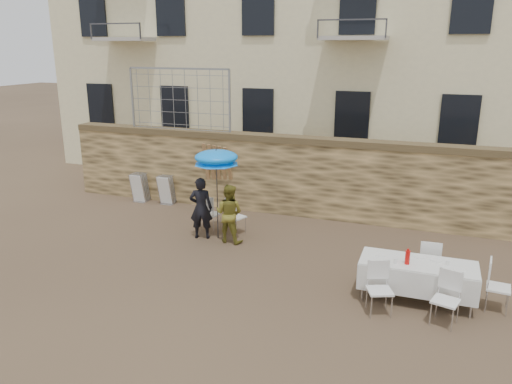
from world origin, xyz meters
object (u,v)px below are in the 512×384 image
(couple_chair_right, at_px, (236,216))
(table_chair_front_right, at_px, (446,300))
(chair_stack_left, at_px, (143,186))
(umbrella, at_px, (216,160))
(table_chair_side, at_px, (499,286))
(table_chair_back, at_px, (429,261))
(banquet_table, at_px, (418,264))
(couple_chair_left, at_px, (211,213))
(man_suit, at_px, (201,208))
(chair_stack_right, at_px, (169,189))
(woman_dress, at_px, (229,213))
(soda_bottle, at_px, (407,257))
(table_chair_front_left, at_px, (380,289))

(couple_chair_right, height_order, table_chair_front_right, same)
(table_chair_front_right, height_order, chair_stack_left, table_chair_front_right)
(umbrella, distance_m, table_chair_side, 6.57)
(umbrella, height_order, table_chair_back, umbrella)
(banquet_table, bearing_deg, table_chair_side, 4.09)
(couple_chair_left, xyz_separation_m, couple_chair_right, (0.70, 0.00, 0.00))
(man_suit, relative_size, couple_chair_left, 1.62)
(couple_chair_right, distance_m, table_chair_back, 4.87)
(table_chair_front_right, distance_m, chair_stack_left, 9.90)
(couple_chair_left, xyz_separation_m, chair_stack_right, (-2.20, 1.71, -0.02))
(couple_chair_left, relative_size, couple_chair_right, 1.00)
(woman_dress, height_order, umbrella, umbrella)
(couple_chair_left, bearing_deg, chair_stack_right, -31.23)
(soda_bottle, height_order, table_chair_front_left, soda_bottle)
(umbrella, bearing_deg, man_suit, -165.96)
(couple_chair_right, distance_m, banquet_table, 4.96)
(umbrella, distance_m, couple_chair_right, 1.62)
(umbrella, xyz_separation_m, couple_chair_left, (-0.40, 0.45, -1.53))
(chair_stack_left, height_order, chair_stack_right, same)
(umbrella, relative_size, chair_stack_right, 2.31)
(umbrella, distance_m, soda_bottle, 5.05)
(couple_chair_left, height_order, couple_chair_right, same)
(umbrella, height_order, table_chair_side, umbrella)
(couple_chair_right, xyz_separation_m, banquet_table, (4.50, -2.07, 0.25))
(couple_chair_right, relative_size, banquet_table, 0.46)
(table_chair_side, bearing_deg, table_chair_front_left, 118.88)
(couple_chair_left, bearing_deg, table_chair_front_right, 160.26)
(table_chair_back, xyz_separation_m, chair_stack_right, (-7.60, 2.98, -0.02))
(chair_stack_left, bearing_deg, couple_chair_right, -24.20)
(couple_chair_left, distance_m, table_chair_front_left, 5.40)
(soda_bottle, bearing_deg, table_chair_front_left, -123.69)
(umbrella, xyz_separation_m, chair_stack_right, (-2.60, 2.16, -1.55))
(umbrella, bearing_deg, couple_chair_left, 131.63)
(table_chair_side, bearing_deg, couple_chair_right, 77.37)
(couple_chair_right, distance_m, table_chair_front_left, 4.82)
(soda_bottle, height_order, table_chair_side, soda_bottle)
(table_chair_front_left, bearing_deg, woman_dress, 127.66)
(table_chair_front_right, relative_size, chair_stack_left, 1.04)
(table_chair_front_right, xyz_separation_m, chair_stack_right, (-7.90, 4.53, -0.02))
(table_chair_front_left, relative_size, table_chair_side, 1.00)
(chair_stack_left, bearing_deg, table_chair_back, -19.32)
(man_suit, relative_size, table_chair_front_right, 1.62)
(banquet_table, distance_m, soda_bottle, 0.30)
(couple_chair_left, distance_m, table_chair_back, 5.55)
(couple_chair_right, bearing_deg, chair_stack_left, -2.22)
(umbrella, relative_size, table_chair_back, 2.21)
(table_chair_back, bearing_deg, table_chair_front_right, 98.90)
(table_chair_back, bearing_deg, table_chair_front_left, 60.64)
(table_chair_side, bearing_deg, couple_chair_left, 79.21)
(chair_stack_left, bearing_deg, chair_stack_right, 0.00)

